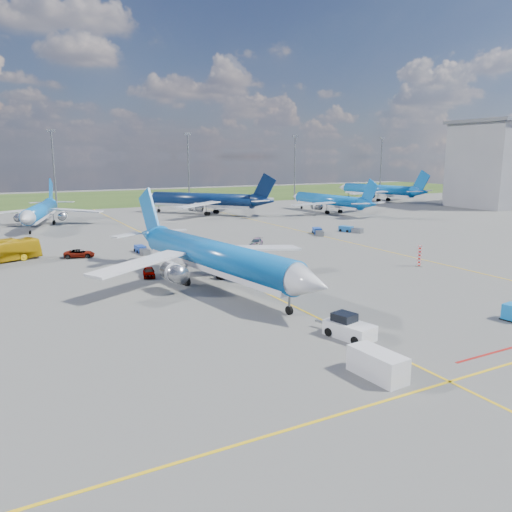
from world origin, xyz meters
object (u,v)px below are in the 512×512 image
service_car_a (149,272)px  bg_jet_ne (328,213)px  bg_jet_nnw (42,226)px  baggage_tug_c (142,250)px  main_airliner (215,287)px  service_car_c (256,242)px  baggage_tug_e (350,229)px  warning_post (419,256)px  bg_jet_ene (377,201)px  baggage_tug_w (318,232)px  pushback_tug (348,328)px  bg_jet_n (203,214)px  service_van (377,364)px  service_car_b (79,253)px

service_car_a → bg_jet_ne: bearing=51.2°
bg_jet_nnw → baggage_tug_c: bearing=-60.1°
main_airliner → service_car_c: (17.34, 22.02, 0.64)m
baggage_tug_c → baggage_tug_e: size_ratio=0.89×
warning_post → bg_jet_ene: (67.63, 84.92, -1.50)m
main_airliner → baggage_tug_c: (-1.93, 25.16, 0.50)m
bg_jet_nnw → main_airliner: bearing=-63.9°
baggage_tug_e → bg_jet_ne: bearing=42.5°
baggage_tug_w → pushback_tug: bearing=-98.1°
bg_jet_nnw → baggage_tug_e: size_ratio=6.90×
baggage_tug_c → bg_jet_ne: bearing=27.0°
bg_jet_n → service_van: bg_jet_n is taller
bg_jet_ene → baggage_tug_w: bearing=32.7°
service_car_b → service_van: bearing=-152.9°
service_van → service_car_a: (-5.63, 36.85, -0.32)m
warning_post → bg_jet_ene: bearing=51.5°
warning_post → baggage_tug_w: size_ratio=0.56×
warning_post → service_car_b: 50.68m
pushback_tug → service_car_c: 45.25m
bg_jet_ene → pushback_tug: 139.41m
bg_jet_n → baggage_tug_e: size_ratio=7.77×
service_car_c → baggage_tug_c: service_car_c is taller
bg_jet_ene → service_van: 146.99m
warning_post → service_car_a: size_ratio=0.82×
baggage_tug_e → pushback_tug: bearing=-147.1°
bg_jet_ene → service_car_c: (-80.26, -59.65, 0.64)m
service_van → service_car_b: size_ratio=0.95×
baggage_tug_c → warning_post: bearing=-43.4°
service_car_c → baggage_tug_e: size_ratio=0.82×
main_airliner → service_car_b: size_ratio=8.92×
service_car_b → service_car_c: size_ratio=1.03×
warning_post → bg_jet_nnw: 82.39m
service_car_a → warning_post: bearing=-4.8°
pushback_tug → baggage_tug_w: 57.81m
warning_post → bg_jet_ne: size_ratio=0.08×
bg_jet_n → bg_jet_ne: bg_jet_n is taller
bg_jet_ne → service_car_b: 78.37m
bg_jet_n → pushback_tug: (-24.40, -93.05, 0.82)m
bg_jet_ne → pushback_tug: bearing=51.7°
service_car_a → baggage_tug_e: bearing=35.0°
baggage_tug_e → service_van: bearing=-145.4°
warning_post → service_car_a: (-35.55, 11.81, -0.87)m
bg_jet_n → bg_jet_nnw: bearing=-32.6°
service_car_b → baggage_tug_c: 9.53m
baggage_tug_c → baggage_tug_e: baggage_tug_e is taller
warning_post → pushback_tug: warning_post is taller
service_car_c → main_airliner: bearing=-88.9°
warning_post → bg_jet_nnw: size_ratio=0.08×
bg_jet_ene → service_car_b: bg_jet_ene is taller
bg_jet_nnw → bg_jet_ne: (72.78, -8.05, 0.00)m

